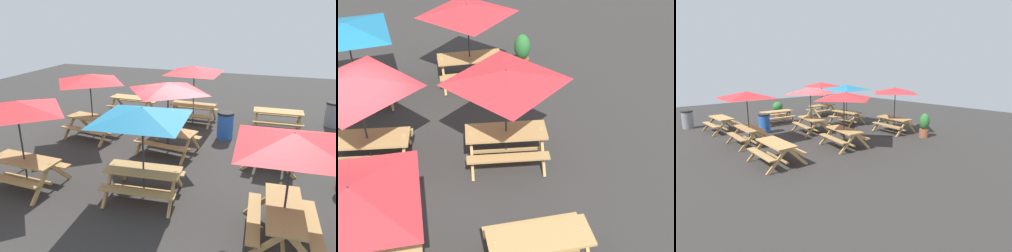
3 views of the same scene
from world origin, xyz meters
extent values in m
plane|color=#33302D|center=(0.00, 0.00, 0.00)|extent=(29.50, 29.50, 0.00)
cube|color=tan|center=(-0.20, -0.21, 0.74)|extent=(1.88, 0.95, 0.05)
cube|color=tan|center=(-0.28, -0.76, 0.45)|extent=(1.82, 0.52, 0.04)
cube|color=tan|center=(-0.12, 0.33, 0.45)|extent=(1.82, 0.52, 0.04)
cube|color=tan|center=(-1.02, -0.46, 0.37)|extent=(0.18, 0.80, 0.81)
cube|color=tan|center=(-0.92, 0.26, 0.37)|extent=(0.18, 0.80, 0.81)
cube|color=tan|center=(0.52, -0.69, 0.37)|extent=(0.18, 0.80, 0.81)
cube|color=tan|center=(0.63, 0.04, 0.37)|extent=(0.18, 0.80, 0.81)
cube|color=tan|center=(-0.20, -0.21, 0.22)|extent=(1.55, 0.29, 0.06)
cylinder|color=#2D2D33|center=(-0.20, -0.21, 1.15)|extent=(0.04, 0.04, 2.30)
pyramid|color=red|center=(-0.20, -0.21, 2.16)|extent=(2.27, 2.27, 0.28)
cube|color=tan|center=(2.96, 0.06, 0.74)|extent=(0.79, 1.83, 0.05)
cube|color=tan|center=(3.51, 0.03, 0.45)|extent=(0.35, 1.81, 0.04)
cube|color=tan|center=(2.41, 0.09, 0.45)|extent=(0.35, 1.81, 0.04)
cube|color=tan|center=(3.29, -0.74, 0.37)|extent=(0.80, 0.10, 0.81)
cube|color=tan|center=(2.56, -0.70, 0.37)|extent=(0.80, 0.10, 0.81)
cube|color=tan|center=(3.36, 0.82, 0.37)|extent=(0.80, 0.10, 0.81)
cube|color=tan|center=(2.63, 0.86, 0.37)|extent=(0.80, 0.10, 0.81)
cube|color=tan|center=(2.96, 0.06, 0.22)|extent=(0.15, 1.56, 0.06)
cube|color=tan|center=(-3.19, 0.22, 0.74)|extent=(1.88, 0.93, 0.05)
cube|color=tan|center=(-3.26, -0.33, 0.45)|extent=(1.82, 0.50, 0.04)
cube|color=tan|center=(-3.11, 0.76, 0.45)|extent=(1.82, 0.50, 0.04)
cube|color=tan|center=(-4.01, -0.04, 0.37)|extent=(0.17, 0.80, 0.81)
cube|color=tan|center=(-3.91, 0.68, 0.37)|extent=(0.17, 0.80, 0.81)
cube|color=tan|center=(-2.46, -0.25, 0.37)|extent=(0.17, 0.80, 0.81)
cube|color=tan|center=(-2.36, 0.47, 0.37)|extent=(0.17, 0.80, 0.81)
cube|color=tan|center=(-3.19, 0.22, 0.22)|extent=(1.56, 0.28, 0.06)
cylinder|color=#2D2D33|center=(-3.19, 0.22, 1.15)|extent=(0.04, 0.04, 2.30)
pyramid|color=red|center=(-3.19, 0.22, 2.16)|extent=(2.25, 2.25, 0.28)
cube|color=tan|center=(-3.08, 3.26, 0.74)|extent=(1.81, 0.73, 0.05)
cube|color=tan|center=(-3.09, 2.71, 0.45)|extent=(1.80, 0.29, 0.04)
cube|color=tan|center=(-3.07, 3.81, 0.45)|extent=(1.80, 0.29, 0.04)
cube|color=tan|center=(-3.86, 2.91, 0.37)|extent=(0.08, 0.80, 0.81)
cube|color=tan|center=(-3.85, 3.64, 0.37)|extent=(0.08, 0.80, 0.81)
cube|color=tan|center=(-2.30, 2.88, 0.37)|extent=(0.08, 0.80, 0.81)
cube|color=tan|center=(-2.29, 3.61, 0.37)|extent=(0.08, 0.80, 0.81)
cube|color=tan|center=(-3.08, 3.26, 0.22)|extent=(1.56, 0.10, 0.06)
cube|color=tan|center=(-2.97, -3.43, 0.74)|extent=(1.83, 0.77, 0.05)
cube|color=tan|center=(-2.99, -3.98, 0.45)|extent=(1.81, 0.33, 0.04)
cube|color=tan|center=(-2.95, -2.88, 0.45)|extent=(1.81, 0.33, 0.04)
cube|color=tan|center=(-3.77, -3.77, 0.37)|extent=(0.09, 0.80, 0.81)
cube|color=tan|center=(-3.74, -3.04, 0.37)|extent=(0.09, 0.80, 0.81)
cube|color=tan|center=(-2.21, -3.83, 0.37)|extent=(0.09, 0.80, 0.81)
cube|color=tan|center=(-2.18, -3.10, 0.37)|extent=(0.09, 0.80, 0.81)
cube|color=tan|center=(-2.97, -3.43, 0.22)|extent=(1.56, 0.13, 0.06)
cylinder|color=#2D2D33|center=(-2.97, -3.43, 1.15)|extent=(0.04, 0.04, 2.30)
pyramid|color=red|center=(-2.97, -3.43, 2.16)|extent=(2.08, 2.08, 0.28)
cube|color=tan|center=(3.07, 3.13, 0.74)|extent=(1.82, 0.76, 0.05)
cube|color=tan|center=(3.09, 2.58, 0.45)|extent=(1.81, 0.32, 0.04)
cube|color=tan|center=(3.05, 3.68, 0.45)|extent=(1.81, 0.32, 0.04)
cube|color=tan|center=(2.30, 2.74, 0.37)|extent=(0.08, 0.80, 0.81)
cube|color=tan|center=(2.28, 3.47, 0.37)|extent=(0.08, 0.80, 0.81)
cube|color=tan|center=(3.86, 2.79, 0.37)|extent=(0.08, 0.80, 0.81)
cube|color=tan|center=(3.84, 3.52, 0.37)|extent=(0.08, 0.80, 0.81)
cube|color=tan|center=(3.07, 3.13, 0.22)|extent=(1.56, 0.12, 0.06)
cube|color=tan|center=(3.32, -3.58, 0.74)|extent=(0.80, 1.84, 0.05)
cube|color=tan|center=(3.87, -3.55, 0.45)|extent=(0.36, 1.81, 0.04)
cube|color=tan|center=(2.77, -3.61, 0.45)|extent=(0.36, 1.81, 0.04)
cube|color=tan|center=(3.72, -4.34, 0.37)|extent=(0.80, 0.10, 0.81)
cube|color=tan|center=(3.00, -4.38, 0.37)|extent=(0.80, 0.10, 0.81)
cube|color=tan|center=(3.64, -2.78, 0.37)|extent=(0.80, 0.10, 0.81)
cube|color=tan|center=(2.91, -2.82, 0.37)|extent=(0.80, 0.10, 0.81)
cube|color=tan|center=(3.32, -3.58, 0.22)|extent=(0.15, 1.56, 0.06)
cylinder|color=#2D2D33|center=(3.32, -3.58, 1.15)|extent=(0.04, 0.04, 2.30)
pyramid|color=red|center=(3.32, -3.58, 2.16)|extent=(2.82, 2.82, 0.28)
cube|color=tan|center=(-0.22, 3.02, 0.74)|extent=(1.82, 0.75, 0.05)
cube|color=tan|center=(-0.23, 2.47, 0.45)|extent=(1.81, 0.31, 0.04)
cube|color=tan|center=(-0.20, 3.57, 0.45)|extent=(1.81, 0.31, 0.04)
cube|color=tan|center=(-1.01, 2.68, 0.37)|extent=(0.08, 0.80, 0.81)
cube|color=tan|center=(-0.99, 3.41, 0.37)|extent=(0.08, 0.80, 0.81)
cube|color=tan|center=(0.55, 2.64, 0.37)|extent=(0.08, 0.80, 0.81)
cube|color=tan|center=(0.57, 3.37, 0.37)|extent=(0.08, 0.80, 0.81)
cube|color=tan|center=(-0.22, 3.02, 0.22)|extent=(1.56, 0.11, 0.06)
cylinder|color=#2D2D33|center=(-0.22, 3.02, 1.15)|extent=(0.04, 0.04, 2.30)
pyramid|color=red|center=(-0.22, 3.02, 2.16)|extent=(2.83, 2.83, 0.28)
cube|color=tan|center=(0.12, -2.96, 0.74)|extent=(1.85, 0.85, 0.05)
cube|color=tan|center=(0.16, -3.51, 0.45)|extent=(1.82, 0.41, 0.04)
cube|color=tan|center=(0.07, -2.41, 0.45)|extent=(1.82, 0.41, 0.04)
cube|color=tan|center=(-0.63, -3.39, 0.37)|extent=(0.13, 0.80, 0.81)
cube|color=tan|center=(-0.69, -2.66, 0.37)|extent=(0.13, 0.80, 0.81)
cube|color=tan|center=(0.93, -3.26, 0.37)|extent=(0.13, 0.80, 0.81)
cube|color=tan|center=(0.86, -2.53, 0.37)|extent=(0.13, 0.80, 0.81)
cube|color=tan|center=(0.12, -2.96, 0.22)|extent=(1.56, 0.20, 0.06)
cylinder|color=#2D2D33|center=(0.12, -2.96, 1.15)|extent=(0.04, 0.04, 2.30)
pyramid|color=teal|center=(0.12, -2.96, 2.16)|extent=(2.82, 2.82, 0.28)
cylinder|color=gray|center=(5.11, 4.28, 0.45)|extent=(0.56, 0.56, 0.90)
cylinder|color=black|center=(5.11, 4.28, 0.94)|extent=(0.59, 0.59, 0.08)
cylinder|color=blue|center=(1.33, 1.61, 0.45)|extent=(0.56, 0.56, 0.90)
cylinder|color=black|center=(1.33, 1.61, 0.94)|extent=(0.59, 0.59, 0.08)
cylinder|color=#935138|center=(-4.57, -3.68, 0.20)|extent=(0.44, 0.44, 0.40)
ellipsoid|color=#2D7233|center=(-4.57, -3.68, 0.78)|extent=(0.47, 0.47, 0.75)
cylinder|color=#935138|center=(4.84, -1.01, 0.20)|extent=(0.44, 0.44, 0.40)
ellipsoid|color=#2D7233|center=(4.84, -1.01, 0.72)|extent=(0.66, 0.66, 0.64)
camera|label=1|loc=(2.94, -9.42, 4.32)|focal=35.00mm
camera|label=2|loc=(-1.33, 8.28, 6.93)|focal=50.00mm
camera|label=3|loc=(-11.06, 7.28, 3.25)|focal=28.00mm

